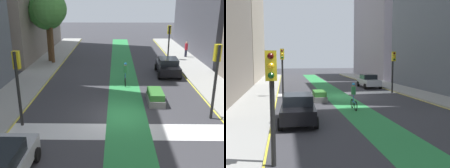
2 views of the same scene
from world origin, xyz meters
TOP-DOWN VIEW (x-y plane):
  - ground_plane at (0.00, 0.00)m, footprint 120.00×120.00m
  - bike_lane_paint at (0.45, 0.00)m, footprint 2.40×60.00m
  - crosswalk_band at (0.00, -2.00)m, footprint 12.00×1.80m
  - curb_stripe_left at (-6.00, 0.00)m, footprint 0.16×60.00m
  - curb_stripe_right at (6.00, 0.00)m, footprint 0.16×60.00m
  - traffic_signal_near_right at (5.41, -0.16)m, footprint 0.35×0.52m
  - traffic_signal_near_left at (-5.45, -1.20)m, footprint 0.35×0.52m
  - traffic_signal_far_right at (5.63, 14.91)m, footprint 0.35×0.52m
  - car_silver_left_near at (-4.57, -6.24)m, footprint 2.05×4.21m
  - car_black_right_far at (4.52, 8.96)m, footprint 2.18×4.28m
  - cyclist_in_lane at (0.54, 6.02)m, footprint 0.32×1.73m
  - pedestrian_sidewalk_right_a at (7.92, 15.99)m, footprint 0.34×0.34m
  - street_tree_near at (-7.41, 13.67)m, footprint 3.79×3.79m
  - street_tree_far at (-6.91, 12.97)m, footprint 3.46×3.46m
  - median_planter at (2.45, 2.11)m, footprint 1.05×2.20m

SIDE VIEW (x-z plane):
  - ground_plane at x=0.00m, z-range 0.00..0.00m
  - crosswalk_band at x=0.00m, z-range 0.00..0.01m
  - bike_lane_paint at x=0.45m, z-range 0.00..0.01m
  - curb_stripe_left at x=-6.00m, z-range 0.00..0.01m
  - curb_stripe_right at x=6.00m, z-range 0.00..0.01m
  - median_planter at x=2.45m, z-range -0.02..0.83m
  - car_silver_left_near at x=-4.57m, z-range 0.02..1.59m
  - car_black_right_far at x=4.52m, z-range 0.02..1.59m
  - cyclist_in_lane at x=0.54m, z-range 0.04..1.90m
  - pedestrian_sidewalk_right_a at x=7.92m, z-range 0.17..1.93m
  - traffic_signal_far_right at x=5.63m, z-range 0.79..4.64m
  - traffic_signal_near_left at x=-5.45m, z-range 0.84..5.01m
  - traffic_signal_near_right at x=5.41m, z-range 0.87..5.24m
  - street_tree_near at x=-7.41m, z-range 1.80..8.95m
  - street_tree_far at x=-6.91m, z-range 2.00..9.23m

